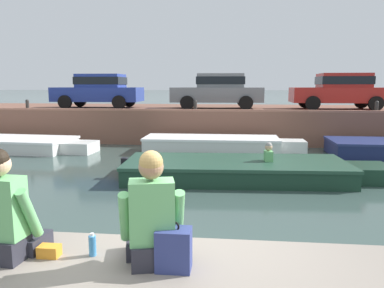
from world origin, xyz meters
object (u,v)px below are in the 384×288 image
person_seated_right (152,220)px  bottle_drink (92,245)px  car_left_inner_grey (218,90)px  mooring_bollard_mid (195,105)px  boat_moored_west_white (9,144)px  car_leftmost_blue (99,89)px  boat_moored_central_white (218,145)px  mooring_bollard_east (377,106)px  person_seated_left (6,216)px  motorboat_passing (246,170)px  backpack_on_ledge (174,249)px  mooring_bollard_west (27,104)px  car_centre_red (340,90)px

person_seated_right → bottle_drink: bearing=172.2°
car_left_inner_grey → mooring_bollard_mid: car_left_inner_grey is taller
boat_moored_west_white → car_left_inner_grey: car_left_inner_grey is taller
car_leftmost_blue → car_left_inner_grey: same height
boat_moored_central_white → mooring_bollard_east: size_ratio=12.90×
mooring_bollard_mid → person_seated_left: 12.24m
car_leftmost_blue → bottle_drink: size_ratio=19.52×
boat_moored_west_white → mooring_bollard_east: size_ratio=14.31×
mooring_bollard_east → mooring_bollard_mid: bearing=180.0°
boat_moored_west_white → person_seated_right: person_seated_right is taller
car_leftmost_blue → bottle_drink: car_leftmost_blue is taller
boat_moored_west_white → boat_moored_central_white: 7.82m
mooring_bollard_mid → person_seated_right: size_ratio=0.46×
person_seated_left → mooring_bollard_mid: bearing=88.0°
motorboat_passing → person_seated_left: bearing=-108.9°
mooring_bollard_east → backpack_on_ledge: mooring_bollard_east is taller
mooring_bollard_east → bottle_drink: size_ratio=2.18×
mooring_bollard_east → boat_moored_central_white: bearing=-164.2°
boat_moored_central_white → car_leftmost_blue: car_leftmost_blue is taller
car_leftmost_blue → mooring_bollard_east: bearing=-8.8°
car_left_inner_grey → backpack_on_ledge: car_left_inner_grey is taller
mooring_bollard_west → car_centre_red: bearing=7.7°
boat_moored_west_white → mooring_bollard_mid: (6.82, 2.05, 1.38)m
car_left_inner_grey → mooring_bollard_west: (-8.01, -1.79, -0.61)m
mooring_bollard_west → mooring_bollard_east: 14.17m
boat_moored_west_white → person_seated_left: 12.07m
car_leftmost_blue → mooring_bollard_mid: 5.00m
boat_moored_central_white → motorboat_passing: motorboat_passing is taller
mooring_bollard_west → bottle_drink: (7.43, -12.12, -0.60)m
boat_moored_west_white → mooring_bollard_mid: mooring_bollard_mid is taller
mooring_bollard_mid → car_left_inner_grey: bearing=64.6°
boat_moored_central_white → bottle_drink: bottle_drink is taller
boat_moored_central_white → car_left_inner_grey: bearing=92.2°
car_leftmost_blue → motorboat_passing: bearing=-48.5°
car_left_inner_grey → motorboat_passing: bearing=-82.2°
car_leftmost_blue → car_centre_red: same height
car_leftmost_blue → mooring_bollard_mid: car_leftmost_blue is taller
motorboat_passing → car_centre_red: car_centre_red is taller
motorboat_passing → car_centre_red: size_ratio=1.71×
boat_moored_west_white → bottle_drink: 12.35m
car_leftmost_blue → person_seated_left: 14.67m
boat_moored_central_white → person_seated_left: 10.67m
mooring_bollard_west → person_seated_left: size_ratio=0.46×
boat_moored_central_white → car_centre_red: car_centre_red is taller
car_left_inner_grey → car_centre_red: same height
car_centre_red → mooring_bollard_east: (0.89, -1.79, -0.61)m
boat_moored_west_white → person_seated_right: bearing=-53.0°
boat_moored_west_white → car_leftmost_blue: bearing=60.3°
mooring_bollard_mid → backpack_on_ledge: (1.02, -12.28, -0.53)m
car_leftmost_blue → boat_moored_west_white: bearing=-119.7°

